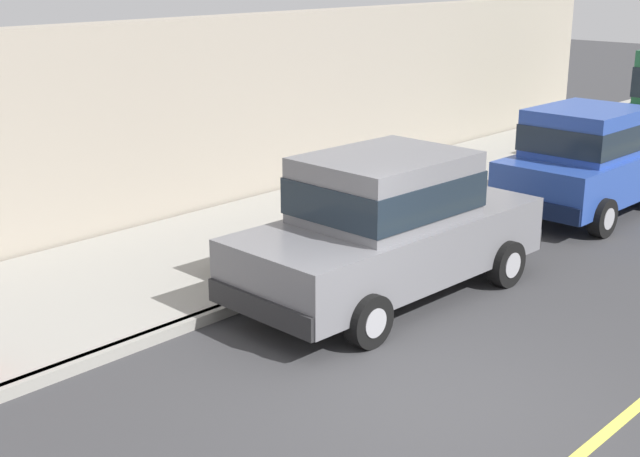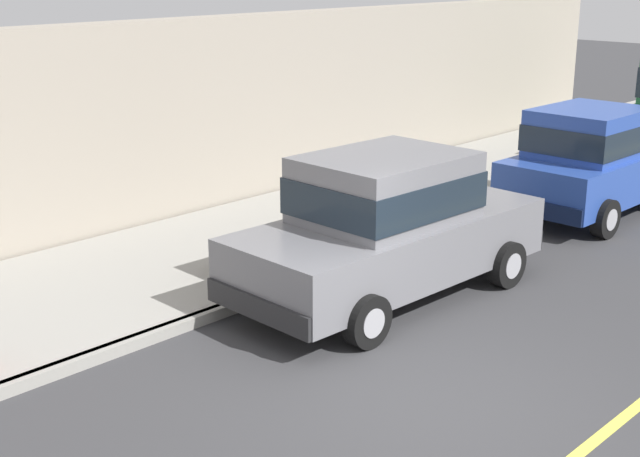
{
  "view_description": "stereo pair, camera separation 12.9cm",
  "coord_description": "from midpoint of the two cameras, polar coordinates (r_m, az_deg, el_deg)",
  "views": [
    {
      "loc": [
        4.61,
        -6.56,
        4.26
      ],
      "look_at": [
        -2.97,
        1.63,
        0.85
      ],
      "focal_mm": 49.37,
      "sensor_mm": 36.0,
      "label": 1
    },
    {
      "loc": [
        4.71,
        -6.48,
        4.26
      ],
      "look_at": [
        -2.97,
        1.63,
        0.85
      ],
      "focal_mm": 49.37,
      "sensor_mm": 36.0,
      "label": 2
    }
  ],
  "objects": [
    {
      "name": "dog_black",
      "position": [
        12.17,
        -6.76,
        -1.49
      ],
      "size": [
        0.47,
        0.66,
        0.49
      ],
      "color": "black",
      "rests_on": "sidewalk"
    },
    {
      "name": "curb",
      "position": [
        11.04,
        -6.99,
        -5.46
      ],
      "size": [
        0.16,
        64.0,
        0.14
      ],
      "primitive_type": "cube",
      "color": "gray",
      "rests_on": "ground"
    },
    {
      "name": "ground_plane",
      "position": [
        9.08,
        6.51,
        -11.13
      ],
      "size": [
        80.0,
        80.0,
        0.0
      ],
      "primitive_type": "plane",
      "color": "#38383A"
    },
    {
      "name": "car_blue_hatchback",
      "position": [
        15.87,
        16.76,
        4.32
      ],
      "size": [
        2.0,
        3.83,
        1.88
      ],
      "color": "#28479E",
      "rests_on": "ground"
    },
    {
      "name": "car_grey_sedan",
      "position": [
        11.41,
        4.09,
        0.25
      ],
      "size": [
        2.16,
        4.66,
        1.92
      ],
      "color": "slate",
      "rests_on": "ground"
    },
    {
      "name": "sidewalk",
      "position": [
        12.39,
        -12.42,
        -3.2
      ],
      "size": [
        3.6,
        64.0,
        0.14
      ],
      "primitive_type": "cube",
      "color": "#99968E",
      "rests_on": "ground"
    },
    {
      "name": "building_facade",
      "position": [
        17.24,
        -0.84,
        8.38
      ],
      "size": [
        0.5,
        20.0,
        3.36
      ],
      "primitive_type": "cube",
      "color": "#9E9384",
      "rests_on": "ground"
    }
  ]
}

